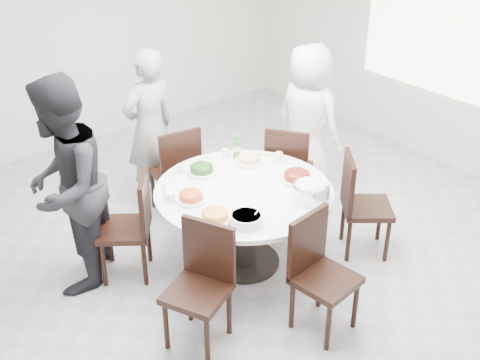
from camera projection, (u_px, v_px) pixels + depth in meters
floor at (233, 247)px, 5.57m from camera, size 6.00×6.00×0.01m
wall_back at (72, 30)px, 6.93m from camera, size 6.00×0.01×2.80m
wall_right at (449, 41)px, 6.53m from camera, size 0.01×6.00×2.80m
window at (449, 32)px, 6.47m from camera, size 0.04×2.20×1.40m
dining_table at (244, 227)px, 5.19m from camera, size 1.50×1.50×0.75m
chair_ne at (289, 168)px, 5.94m from camera, size 0.59×0.59×0.95m
chair_n at (174, 169)px, 5.91m from camera, size 0.48×0.48×0.95m
chair_nw at (124, 227)px, 5.02m from camera, size 0.59×0.59×0.95m
chair_sw at (197, 290)px, 4.30m from camera, size 0.56×0.56×0.95m
chair_s at (326, 278)px, 4.43m from camera, size 0.47×0.47×0.95m
chair_se at (367, 206)px, 5.31m from camera, size 0.59×0.59×0.95m
diner_right at (308, 120)px, 6.16m from camera, size 0.61×0.84×1.59m
diner_middle at (150, 129)px, 5.94m from camera, size 0.62×0.44×1.62m
diner_left at (65, 187)px, 4.73m from camera, size 1.10×1.12×1.82m
dish_greens at (202, 170)px, 5.25m from camera, size 0.26×0.26×0.07m
dish_pale at (249, 160)px, 5.41m from camera, size 0.26×0.26×0.07m
dish_orange at (191, 197)px, 4.84m from camera, size 0.25×0.25×0.07m
dish_redbrown at (297, 177)px, 5.13m from camera, size 0.29×0.29×0.07m
dish_tofu at (215, 217)px, 4.58m from camera, size 0.26×0.26×0.07m
rice_bowl at (311, 192)px, 4.84m from camera, size 0.30×0.30×0.13m
soup_bowl at (246, 219)px, 4.54m from camera, size 0.25×0.25×0.08m
beverage_bottle at (237, 147)px, 5.46m from camera, size 0.07×0.07×0.23m
tea_cups at (199, 158)px, 5.42m from camera, size 0.07×0.07×0.08m
chopsticks at (197, 163)px, 5.41m from camera, size 0.24×0.04×0.01m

